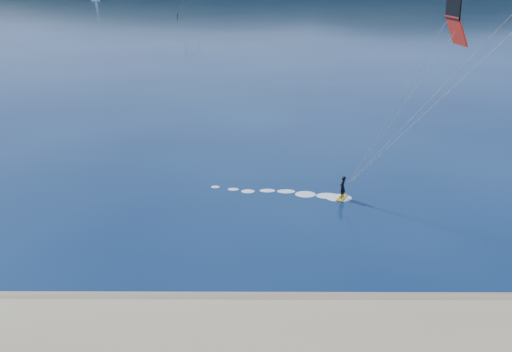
# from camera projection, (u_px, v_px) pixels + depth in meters

# --- Properties ---
(wet_sand) EXTENTS (220.00, 2.50, 0.10)m
(wet_sand) POSITION_uv_depth(u_px,v_px,m) (162.00, 307.00, 23.97)
(wet_sand) COLOR #7F6449
(wet_sand) RESTS_ON ground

